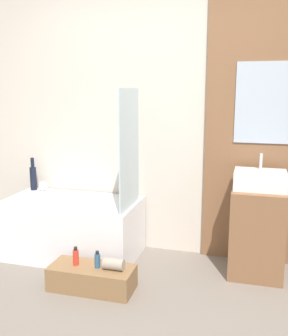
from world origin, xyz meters
TOP-DOWN VIEW (x-y plane):
  - wall_tiled_back at (0.00, 1.58)m, footprint 4.20×0.06m
  - wall_wood_accent at (0.85, 1.53)m, footprint 0.99×0.04m
  - bathtub at (-0.84, 1.19)m, footprint 1.26×0.69m
  - glass_shower_screen at (-0.24, 1.12)m, footprint 0.01×0.53m
  - wooden_step_bench at (-0.40, 0.62)m, footprint 0.67×0.29m
  - vanity_cabinet at (0.85, 1.27)m, footprint 0.44×0.48m
  - sink at (0.85, 1.27)m, footprint 0.42×0.32m
  - vase_tall_dark at (-1.39, 1.45)m, footprint 0.07×0.07m
  - vase_round_light at (-1.27, 1.43)m, footprint 0.09×0.09m
  - bottle_soap_primary at (-0.54, 0.62)m, footprint 0.05×0.05m
  - bottle_soap_secondary at (-0.35, 0.62)m, footprint 0.04×0.04m
  - towel_roll at (-0.22, 0.62)m, footprint 0.16×0.09m

SIDE VIEW (x-z plane):
  - wooden_step_bench at x=-0.40m, z-range 0.00..0.19m
  - towel_roll at x=-0.22m, z-range 0.19..0.28m
  - bottle_soap_secondary at x=-0.35m, z-range 0.18..0.32m
  - bottle_soap_primary at x=-0.54m, z-range 0.18..0.33m
  - bathtub at x=-0.84m, z-range 0.00..0.54m
  - vanity_cabinet at x=0.85m, z-range 0.00..0.75m
  - vase_round_light at x=-1.27m, z-range 0.54..0.64m
  - vase_tall_dark at x=-1.39m, z-range 0.51..0.85m
  - sink at x=0.85m, z-range 0.68..0.97m
  - glass_shower_screen at x=-0.24m, z-range 0.54..1.57m
  - wall_tiled_back at x=0.00m, z-range 0.00..2.60m
  - wall_wood_accent at x=0.85m, z-range 0.01..2.61m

